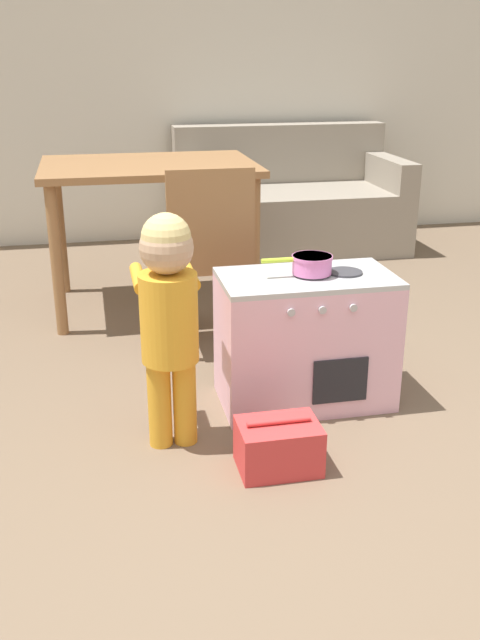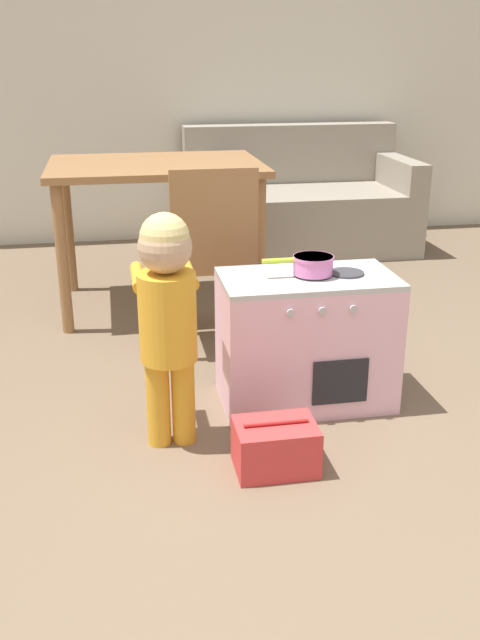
# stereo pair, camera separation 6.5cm
# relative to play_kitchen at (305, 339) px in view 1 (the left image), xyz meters

# --- Properties ---
(ground_plane) EXTENTS (16.00, 16.00, 0.00)m
(ground_plane) POSITION_rel_play_kitchen_xyz_m (-0.30, -1.03, -0.26)
(ground_plane) COLOR brown
(wall_back) EXTENTS (10.00, 0.06, 2.60)m
(wall_back) POSITION_rel_play_kitchen_xyz_m (-0.30, 2.75, 1.04)
(wall_back) COLOR silver
(wall_back) RESTS_ON ground_plane
(play_kitchen) EXTENTS (0.66, 0.38, 0.53)m
(play_kitchen) POSITION_rel_play_kitchen_xyz_m (0.00, 0.00, 0.00)
(play_kitchen) COLOR #EAB2C6
(play_kitchen) RESTS_ON ground_plane
(toy_pot) EXTENTS (0.27, 0.15, 0.07)m
(toy_pot) POSITION_rel_play_kitchen_xyz_m (0.01, 0.00, 0.31)
(toy_pot) COLOR pink
(toy_pot) RESTS_ON play_kitchen
(child_figure) EXTENTS (0.22, 0.34, 0.83)m
(child_figure) POSITION_rel_play_kitchen_xyz_m (-0.55, -0.22, 0.26)
(child_figure) COLOR gold
(child_figure) RESTS_ON ground_plane
(toy_basket) EXTENTS (0.27, 0.19, 0.18)m
(toy_basket) POSITION_rel_play_kitchen_xyz_m (-0.23, -0.46, -0.18)
(toy_basket) COLOR #D13838
(toy_basket) RESTS_ON ground_plane
(dining_table) EXTENTS (1.09, 0.79, 0.77)m
(dining_table) POSITION_rel_play_kitchen_xyz_m (-0.47, 1.26, 0.40)
(dining_table) COLOR olive
(dining_table) RESTS_ON ground_plane
(dining_chair_near) EXTENTS (0.37, 0.37, 0.86)m
(dining_chair_near) POSITION_rel_play_kitchen_xyz_m (-0.29, 0.57, 0.20)
(dining_chair_near) COLOR olive
(dining_chair_near) RESTS_ON ground_plane
(couch) EXTENTS (1.52, 0.84, 0.82)m
(couch) POSITION_rel_play_kitchen_xyz_m (0.57, 2.31, 0.04)
(couch) COLOR gray
(couch) RESTS_ON ground_plane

